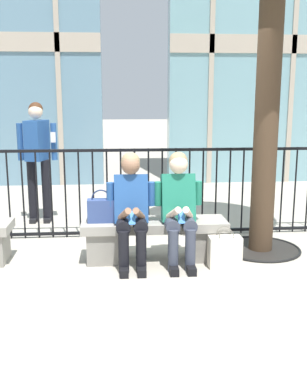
# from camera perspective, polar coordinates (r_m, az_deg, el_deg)

# --- Properties ---
(ground_plane) EXTENTS (60.00, 60.00, 0.00)m
(ground_plane) POSITION_cam_1_polar(r_m,az_deg,el_deg) (5.26, 0.09, -8.25)
(ground_plane) COLOR #A8A091
(stone_bench) EXTENTS (1.60, 0.44, 0.45)m
(stone_bench) POSITION_cam_1_polar(r_m,az_deg,el_deg) (5.17, 0.09, -5.43)
(stone_bench) COLOR gray
(stone_bench) RESTS_ON ground
(seated_person_with_phone) EXTENTS (0.52, 0.66, 1.21)m
(seated_person_with_phone) POSITION_cam_1_polar(r_m,az_deg,el_deg) (4.93, -2.75, -1.73)
(seated_person_with_phone) COLOR black
(seated_person_with_phone) RESTS_ON ground
(seated_person_companion) EXTENTS (0.52, 0.66, 1.21)m
(seated_person_companion) POSITION_cam_1_polar(r_m,az_deg,el_deg) (4.97, 3.15, -1.62)
(seated_person_companion) COLOR #383D4C
(seated_person_companion) RESTS_ON ground
(handbag_on_bench) EXTENTS (0.30, 0.14, 0.36)m
(handbag_on_bench) POSITION_cam_1_polar(r_m,az_deg,el_deg) (5.06, -6.46, -2.20)
(handbag_on_bench) COLOR #33477F
(handbag_on_bench) RESTS_ON stone_bench
(shopping_bag) EXTENTS (0.34, 0.18, 0.44)m
(shopping_bag) POSITION_cam_1_polar(r_m,az_deg,el_deg) (5.03, 8.76, -7.25)
(shopping_bag) COLOR beige
(shopping_bag) RESTS_ON ground
(bystander_at_railing) EXTENTS (0.55, 0.43, 1.71)m
(bystander_at_railing) POSITION_cam_1_polar(r_m,az_deg,el_deg) (6.79, -14.06, 4.69)
(bystander_at_railing) COLOR black
(bystander_at_railing) RESTS_ON ground
(plaza_railing) EXTENTS (8.51, 0.04, 1.15)m
(plaza_railing) POSITION_cam_1_polar(r_m,az_deg,el_deg) (5.97, -0.62, -0.01)
(plaza_railing) COLOR black
(plaza_railing) RESTS_ON ground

